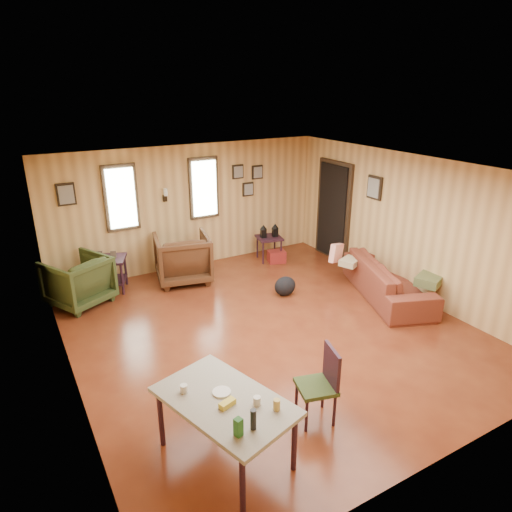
{
  "coord_description": "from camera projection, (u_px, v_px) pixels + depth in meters",
  "views": [
    {
      "loc": [
        -3.16,
        -5.12,
        3.49
      ],
      "look_at": [
        0.0,
        0.4,
        1.05
      ],
      "focal_mm": 32.0,
      "sensor_mm": 36.0,
      "label": 1
    }
  ],
  "objects": [
    {
      "name": "cooler",
      "position": [
        277.0,
        256.0,
        9.37
      ],
      "size": [
        0.4,
        0.33,
        0.25
      ],
      "rotation": [
        0.0,
        0.0,
        -0.27
      ],
      "color": "maroon",
      "rests_on": "ground"
    },
    {
      "name": "end_table",
      "position": [
        109.0,
        268.0,
        8.01
      ],
      "size": [
        0.75,
        0.72,
        0.75
      ],
      "rotation": [
        0.0,
        0.0,
        -0.4
      ],
      "color": "#2F1421",
      "rests_on": "ground"
    },
    {
      "name": "recliner_green",
      "position": [
        78.0,
        279.0,
        7.5
      ],
      "size": [
        1.15,
        1.13,
        0.9
      ],
      "primitive_type": "imported",
      "rotation": [
        0.0,
        0.0,
        -2.67
      ],
      "color": "#313E1C",
      "rests_on": "ground"
    },
    {
      "name": "sofa",
      "position": [
        389.0,
        274.0,
        7.78
      ],
      "size": [
        1.36,
        2.24,
        0.84
      ],
      "primitive_type": "imported",
      "rotation": [
        0.0,
        0.0,
        1.2
      ],
      "color": "maroon",
      "rests_on": "ground"
    },
    {
      "name": "recliner_brown",
      "position": [
        183.0,
        256.0,
        8.37
      ],
      "size": [
        1.12,
        1.08,
        0.98
      ],
      "primitive_type": "imported",
      "rotation": [
        0.0,
        0.0,
        2.92
      ],
      "color": "#462715",
      "rests_on": "ground"
    },
    {
      "name": "backpack",
      "position": [
        285.0,
        286.0,
        7.91
      ],
      "size": [
        0.47,
        0.41,
        0.34
      ],
      "rotation": [
        0.0,
        0.0,
        0.35
      ],
      "color": "black",
      "rests_on": "ground"
    },
    {
      "name": "dining_table",
      "position": [
        225.0,
        405.0,
        4.31
      ],
      "size": [
        1.16,
        1.52,
        0.89
      ],
      "rotation": [
        0.0,
        0.0,
        0.29
      ],
      "color": "gray",
      "rests_on": "ground"
    },
    {
      "name": "side_table",
      "position": [
        269.0,
        236.0,
        9.35
      ],
      "size": [
        0.58,
        0.58,
        0.77
      ],
      "rotation": [
        0.0,
        0.0,
        -0.21
      ],
      "color": "#2F1421",
      "rests_on": "ground"
    },
    {
      "name": "dining_chair",
      "position": [
        322.0,
        381.0,
        4.89
      ],
      "size": [
        0.48,
        0.48,
        0.87
      ],
      "rotation": [
        0.0,
        0.0,
        -0.26
      ],
      "color": "#313E1C",
      "rests_on": "ground"
    },
    {
      "name": "room",
      "position": [
        270.0,
        247.0,
        6.73
      ],
      "size": [
        5.54,
        6.04,
        2.44
      ],
      "color": "brown",
      "rests_on": "ground"
    },
    {
      "name": "sofa_pillows",
      "position": [
        384.0,
        268.0,
        7.77
      ],
      "size": [
        1.15,
        1.9,
        0.4
      ],
      "rotation": [
        0.0,
        0.0,
        0.4
      ],
      "color": "#545D34",
      "rests_on": "sofa"
    }
  ]
}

